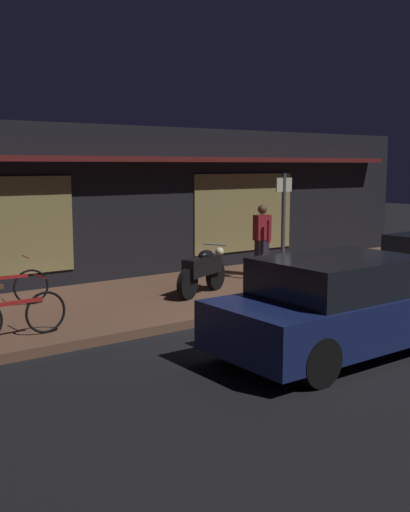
# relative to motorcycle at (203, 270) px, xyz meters

# --- Properties ---
(ground_plane) EXTENTS (60.00, 60.00, 0.00)m
(ground_plane) POSITION_rel_motorcycle_xyz_m (-0.09, -2.56, -0.65)
(ground_plane) COLOR black
(sidewalk_slab) EXTENTS (18.00, 4.00, 0.15)m
(sidewalk_slab) POSITION_rel_motorcycle_xyz_m (-0.09, 0.44, -0.57)
(sidewalk_slab) COLOR brown
(sidewalk_slab) RESTS_ON ground_plane
(storefront_building) EXTENTS (18.00, 3.30, 3.60)m
(storefront_building) POSITION_rel_motorcycle_xyz_m (-0.09, 3.83, 1.16)
(storefront_building) COLOR black
(storefront_building) RESTS_ON ground_plane
(motorcycle) EXTENTS (1.61, 0.86, 0.97)m
(motorcycle) POSITION_rel_motorcycle_xyz_m (0.00, 0.00, 0.00)
(motorcycle) COLOR black
(motorcycle) RESTS_ON sidewalk_slab
(bicycle_parked) EXTENTS (1.66, 0.42, 0.91)m
(bicycle_parked) POSITION_rel_motorcycle_xyz_m (-3.61, 1.21, -0.14)
(bicycle_parked) COLOR black
(bicycle_parked) RESTS_ON sidewalk_slab
(bicycle_extra) EXTENTS (1.66, 0.42, 0.91)m
(bicycle_extra) POSITION_rel_motorcycle_xyz_m (-4.16, -0.93, -0.14)
(bicycle_extra) COLOR black
(bicycle_extra) RESTS_ON sidewalk_slab
(person_bystander) EXTENTS (0.40, 0.62, 1.67)m
(person_bystander) POSITION_rel_motorcycle_xyz_m (2.32, 0.85, 0.38)
(person_bystander) COLOR #28232D
(person_bystander) RESTS_ON sidewalk_slab
(sign_post) EXTENTS (0.44, 0.09, 2.40)m
(sign_post) POSITION_rel_motorcycle_xyz_m (2.12, -0.06, 0.86)
(sign_post) COLOR #47474C
(sign_post) RESTS_ON sidewalk_slab
(parked_car_near) EXTENTS (4.10, 1.78, 1.42)m
(parked_car_near) POSITION_rel_motorcycle_xyz_m (-0.38, -3.95, 0.06)
(parked_car_near) COLOR black
(parked_car_near) RESTS_ON ground_plane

